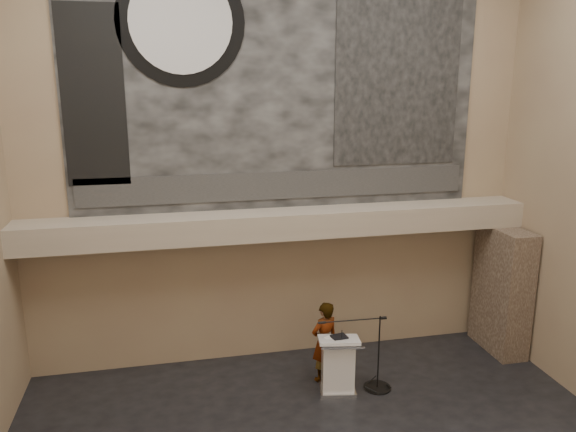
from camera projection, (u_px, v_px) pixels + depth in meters
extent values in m
cube|color=#8D7259|center=(279.00, 155.00, 11.05)|extent=(10.00, 0.02, 8.50)
cube|color=#8D7259|center=(539.00, 325.00, 3.46)|extent=(10.00, 0.02, 8.50)
cube|color=gray|center=(284.00, 224.00, 10.98)|extent=(10.00, 0.80, 0.50)
cylinder|color=#B2893D|center=(202.00, 243.00, 10.67)|extent=(0.04, 0.04, 0.06)
cylinder|color=#B2893D|center=(375.00, 232.00, 11.40)|extent=(0.04, 0.04, 0.06)
cube|color=black|center=(279.00, 79.00, 10.67)|extent=(8.00, 0.05, 5.00)
cube|color=#2A2A2A|center=(280.00, 185.00, 11.12)|extent=(7.76, 0.02, 0.55)
cylinder|color=black|center=(181.00, 22.00, 10.01)|extent=(2.30, 0.02, 2.30)
cylinder|color=silver|center=(181.00, 22.00, 9.99)|extent=(1.84, 0.02, 1.84)
cube|color=black|center=(398.00, 74.00, 11.11)|extent=(2.60, 0.02, 3.60)
cube|color=black|center=(93.00, 97.00, 9.99)|extent=(1.10, 0.02, 3.20)
cube|color=#47372B|center=(502.00, 290.00, 11.91)|extent=(0.60, 1.40, 2.70)
cube|color=silver|center=(337.00, 390.00, 10.51)|extent=(0.74, 0.61, 0.08)
cube|color=white|center=(338.00, 365.00, 10.39)|extent=(0.65, 0.50, 0.96)
cube|color=white|center=(339.00, 340.00, 10.24)|extent=(0.83, 0.65, 0.13)
cube|color=black|center=(339.00, 337.00, 10.26)|extent=(0.31, 0.26, 0.04)
cube|color=white|center=(333.00, 339.00, 10.21)|extent=(0.30, 0.35, 0.00)
imported|color=white|center=(324.00, 342.00, 10.76)|extent=(0.68, 0.57, 1.61)
cylinder|color=black|center=(377.00, 387.00, 10.65)|extent=(0.52, 0.52, 0.02)
cylinder|color=black|center=(379.00, 353.00, 10.47)|extent=(0.03, 0.03, 1.47)
cylinder|color=black|center=(351.00, 320.00, 10.21)|extent=(1.22, 0.07, 0.02)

